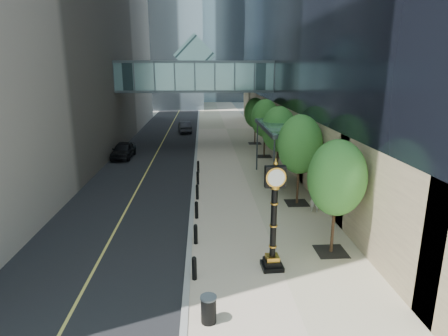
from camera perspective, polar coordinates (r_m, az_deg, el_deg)
The scene contains 13 objects.
ground at distance 15.20m, azimuth 6.21°, elevation -18.36°, with size 320.00×320.00×0.00m, color gray.
road at distance 53.37m, azimuth -8.34°, elevation 5.84°, with size 8.00×180.00×0.02m, color black.
sidewalk at distance 53.26m, azimuth 0.31°, elevation 6.00°, with size 8.00×180.00×0.06m, color #BFAB93.
curb at distance 53.16m, azimuth -4.02°, elevation 5.95°, with size 0.25×180.00×0.07m, color gray.
skywalk at distance 40.52m, azimuth -4.42°, elevation 14.05°, with size 17.00×4.20×5.80m.
entrance_canopy at distance 27.44m, azimuth 8.93°, elevation 6.11°, with size 3.00×8.00×4.38m.
bollard_row at distance 22.89m, azimuth -4.14°, elevation -5.05°, with size 0.20×16.20×0.90m.
street_trees at distance 29.16m, azimuth 8.45°, elevation 5.70°, with size 2.73×28.54×5.61m.
street_clock at distance 15.77m, azimuth 7.55°, elevation -8.42°, with size 0.93×0.93×4.71m.
trash_bin at distance 13.37m, azimuth -2.36°, elevation -20.81°, with size 0.52×0.52×0.90m, color black.
pedestrian at distance 22.74m, azimuth 13.68°, elevation -4.50°, with size 0.62×0.41×1.71m, color beige.
car_near at distance 36.96m, azimuth -15.10°, elevation 2.65°, with size 1.79×4.44×1.51m, color black.
car_far at distance 50.50m, azimuth -5.98°, elevation 6.24°, with size 1.52×4.37×1.44m, color black.
Camera 1 is at (-2.28, -12.51, 8.32)m, focal length 30.00 mm.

